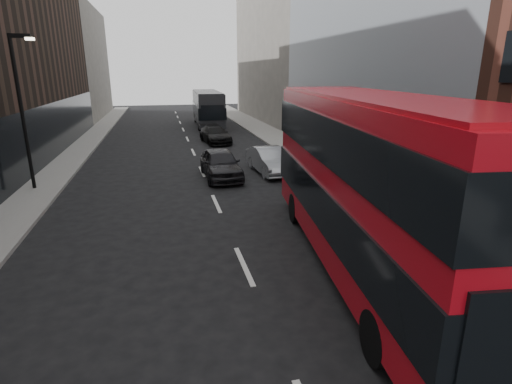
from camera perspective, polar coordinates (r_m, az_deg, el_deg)
sidewalk_right at (r=29.68m, az=5.86°, el=6.10°), size 3.00×80.00×0.15m
sidewalk_left at (r=28.68m, az=-24.95°, el=4.24°), size 2.00×80.00×0.15m
building_victorian at (r=48.63m, az=3.04°, el=21.64°), size 6.50×24.00×21.00m
building_left_mid at (r=33.89m, az=-30.87°, el=17.03°), size 5.00×24.00×14.00m
building_left_far at (r=55.34m, az=-24.13°, el=16.41°), size 5.00×20.00×13.00m
street_lamp at (r=21.46m, az=-30.40°, el=10.92°), size 1.06×0.22×7.00m
red_bus at (r=11.46m, az=16.10°, el=2.08°), size 4.37×12.54×4.97m
grey_bus at (r=43.24m, az=-6.93°, el=11.89°), size 3.01×11.22×3.59m
car_a at (r=21.67m, az=-5.07°, el=4.07°), size 1.98×4.69×1.58m
car_b at (r=22.69m, az=1.91°, el=4.54°), size 1.85×4.50×1.45m
car_c at (r=32.72m, az=-5.85°, el=8.15°), size 2.40×4.77×1.33m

